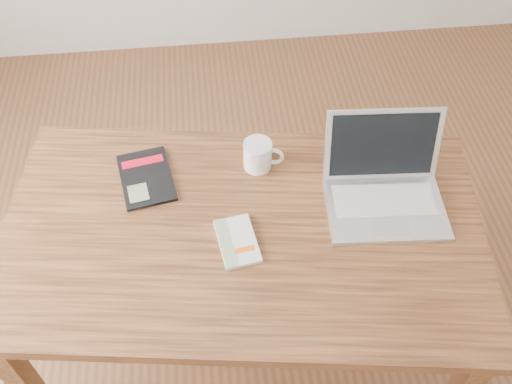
{
  "coord_description": "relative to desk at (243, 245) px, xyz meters",
  "views": [
    {
      "loc": [
        -0.21,
        -1.11,
        2.18
      ],
      "look_at": [
        -0.08,
        0.01,
        0.85
      ],
      "focal_mm": 40.0,
      "sensor_mm": 36.0,
      "label": 1
    }
  ],
  "objects": [
    {
      "name": "room",
      "position": [
        0.06,
        0.05,
        0.69
      ],
      "size": [
        4.04,
        4.04,
        2.7
      ],
      "color": "#57341E",
      "rests_on": "ground"
    },
    {
      "name": "desk",
      "position": [
        0.0,
        0.0,
        0.0
      ],
      "size": [
        1.62,
        1.07,
        0.75
      ],
      "rotation": [
        0.0,
        0.0,
        -0.15
      ],
      "color": "#533019",
      "rests_on": "ground"
    },
    {
      "name": "white_guidebook",
      "position": [
        -0.02,
        -0.05,
        0.1
      ],
      "size": [
        0.14,
        0.2,
        0.02
      ],
      "rotation": [
        0.0,
        0.0,
        0.15
      ],
      "color": "silver",
      "rests_on": "desk"
    },
    {
      "name": "black_guidebook",
      "position": [
        -0.3,
        0.24,
        0.1
      ],
      "size": [
        0.21,
        0.27,
        0.01
      ],
      "rotation": [
        0.0,
        0.0,
        0.18
      ],
      "color": "black",
      "rests_on": "desk"
    },
    {
      "name": "laptop",
      "position": [
        0.47,
        0.08,
        0.14
      ],
      "size": [
        0.39,
        0.36,
        0.26
      ],
      "rotation": [
        0.0,
        0.0,
        -0.07
      ],
      "color": "silver",
      "rests_on": "desk"
    },
    {
      "name": "coffee_mug",
      "position": [
        0.08,
        0.26,
        0.14
      ],
      "size": [
        0.14,
        0.1,
        0.1
      ],
      "rotation": [
        0.0,
        0.0,
        -0.23
      ],
      "color": "white",
      "rests_on": "desk"
    }
  ]
}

